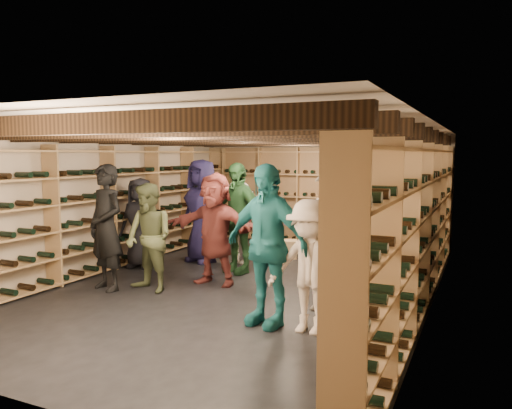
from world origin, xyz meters
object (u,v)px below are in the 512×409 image
object	(u,v)px
person_4	(266,245)
person_10	(237,218)
person_0	(140,223)
crate_stack_left	(326,247)
person_6	(202,211)
person_1	(106,227)
person_7	(327,242)
crate_stack_right	(284,249)
crate_loose	(351,261)
person_8	(382,232)
person_11	(339,232)
person_12	(366,219)
person_3	(309,267)
person_9	(238,223)
person_2	(149,238)
person_5	(215,229)

from	to	relation	value
person_4	person_10	bearing A→B (deg)	137.49
person_0	person_4	xyz separation A→B (m)	(3.22, -1.81, 0.16)
crate_stack_left	person_6	distance (m)	2.43
person_1	person_7	xyz separation A→B (m)	(3.27, 0.33, -0.03)
crate_stack_right	crate_loose	xyz separation A→B (m)	(1.35, -0.14, -0.08)
person_0	person_1	distance (m)	1.49
crate_loose	person_8	size ratio (longest dim) A/B	0.28
person_11	person_12	xyz separation A→B (m)	(0.07, 1.36, 0.02)
person_3	person_10	distance (m)	3.02
person_1	person_3	distance (m)	3.33
person_4	person_7	bearing A→B (deg)	67.74
person_3	person_4	bearing A→B (deg)	177.73
crate_stack_right	person_1	xyz separation A→B (m)	(-1.53, -3.24, 0.76)
crate_loose	person_0	xyz separation A→B (m)	(-3.36, -1.69, 0.71)
person_1	person_12	bearing A→B (deg)	51.71
crate_loose	person_6	size ratio (longest dim) A/B	0.26
crate_stack_left	person_7	world-z (taller)	person_7
person_9	person_10	xyz separation A→B (m)	(0.27, -0.58, 0.18)
person_0	person_10	world-z (taller)	person_10
person_0	person_2	distance (m)	1.67
crate_stack_left	person_8	world-z (taller)	person_8
person_2	person_9	bearing A→B (deg)	95.55
person_4	person_10	size ratio (longest dim) A/B	1.02
person_5	person_3	bearing A→B (deg)	-32.16
person_2	person_12	world-z (taller)	person_12
crate_stack_right	person_1	distance (m)	3.66
person_6	person_1	bearing A→B (deg)	-79.20
person_10	person_11	size ratio (longest dim) A/B	1.00
person_1	person_9	world-z (taller)	person_1
person_9	person_12	bearing A→B (deg)	5.08
crate_stack_left	person_0	distance (m)	3.45
person_5	person_9	world-z (taller)	person_5
person_1	person_3	xyz separation A→B (m)	(3.30, -0.45, -0.18)
person_0	person_10	size ratio (longest dim) A/B	0.85
person_4	person_6	xyz separation A→B (m)	(-2.47, 2.66, 0.00)
person_0	person_8	size ratio (longest dim) A/B	0.88
person_4	person_6	distance (m)	3.63
person_1	person_8	world-z (taller)	person_1
person_12	person_8	bearing A→B (deg)	-74.82
person_0	person_4	bearing A→B (deg)	-37.91
person_1	person_5	world-z (taller)	person_1
person_11	crate_stack_left	bearing A→B (deg)	132.22
person_3	person_7	world-z (taller)	person_7
person_4	person_11	distance (m)	1.48
person_7	person_4	bearing A→B (deg)	-101.15
person_12	person_11	bearing A→B (deg)	-102.70
person_6	person_10	distance (m)	1.09
person_2	person_1	bearing A→B (deg)	-150.54
person_10	person_3	bearing A→B (deg)	-31.13
person_6	person_11	size ratio (longest dim) A/B	1.02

